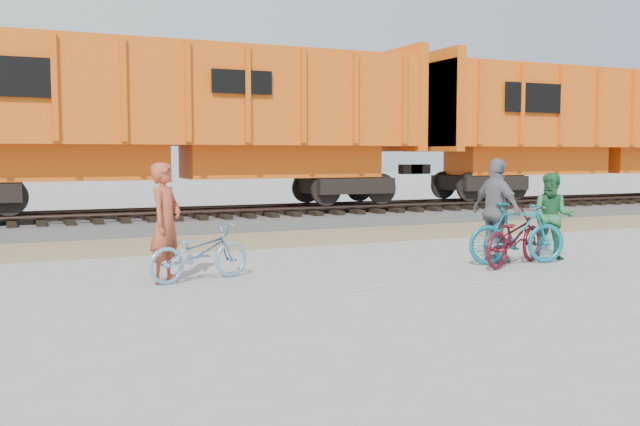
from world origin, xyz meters
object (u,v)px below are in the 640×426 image
at_px(person_man, 553,216).
at_px(hopper_car_center, 174,117).
at_px(person_solo, 166,223).
at_px(bicycle_maroon, 515,237).
at_px(hopper_car_right, 597,126).
at_px(bicycle_blue, 199,252).
at_px(bicycle_teal, 517,233).
at_px(person_woman, 496,211).

bearing_deg(person_man, hopper_car_center, 167.32).
bearing_deg(person_solo, bicycle_maroon, -59.28).
bearing_deg(hopper_car_right, person_solo, -154.61).
relative_size(hopper_car_right, bicycle_blue, 8.13).
distance_m(bicycle_teal, person_man, 1.05).
bearing_deg(bicycle_teal, bicycle_blue, 94.78).
xyz_separation_m(hopper_car_center, bicycle_blue, (-1.44, -8.14, -2.55)).
bearing_deg(person_woman, person_solo, 78.94).
xyz_separation_m(bicycle_teal, person_woman, (-0.25, 0.29, 0.40)).
distance_m(hopper_car_center, person_solo, 8.53).
xyz_separation_m(person_solo, person_woman, (5.98, -0.49, 0.03)).
distance_m(hopper_car_center, person_man, 10.34).
height_order(bicycle_maroon, person_woman, person_woman).
bearing_deg(bicycle_blue, bicycle_maroon, -111.77).
height_order(hopper_car_center, person_man, hopper_car_center).
relative_size(bicycle_maroon, person_woman, 1.03).
bearing_deg(person_solo, hopper_car_right, -25.59).
relative_size(hopper_car_right, bicycle_teal, 7.42).
distance_m(bicycle_blue, person_solo, 0.70).
xyz_separation_m(bicycle_blue, bicycle_teal, (5.73, -0.67, 0.11)).
distance_m(bicycle_maroon, person_solo, 6.16).
distance_m(bicycle_teal, person_woman, 0.55).
bearing_deg(bicycle_maroon, bicycle_teal, -77.22).
bearing_deg(person_woman, bicycle_blue, 79.56).
height_order(hopper_car_right, bicycle_teal, hopper_car_right).
bearing_deg(hopper_car_right, person_man, -138.43).
bearing_deg(person_solo, bicycle_blue, -62.30).
bearing_deg(bicycle_maroon, person_solo, 57.92).
bearing_deg(hopper_car_center, bicycle_maroon, -65.15).
bearing_deg(bicycle_teal, hopper_car_center, 37.41).
height_order(hopper_car_center, person_solo, hopper_car_center).
distance_m(person_solo, person_man, 7.25).
distance_m(hopper_car_center, hopper_car_right, 15.00).
bearing_deg(person_woman, person_man, -100.41).
xyz_separation_m(bicycle_teal, person_man, (1.00, 0.20, 0.26)).
bearing_deg(person_man, bicycle_maroon, -119.04).
relative_size(bicycle_blue, bicycle_maroon, 0.86).
xyz_separation_m(bicycle_teal, bicycle_maroon, (-0.15, -0.11, -0.04)).
distance_m(bicycle_blue, person_woman, 5.51).
bearing_deg(hopper_car_right, bicycle_teal, -140.55).
bearing_deg(bicycle_maroon, person_man, -98.61).
relative_size(hopper_car_right, bicycle_maroon, 7.02).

